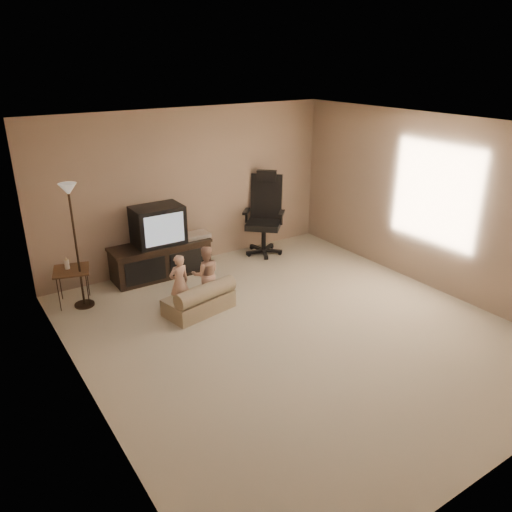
{
  "coord_description": "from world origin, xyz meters",
  "views": [
    {
      "loc": [
        -3.42,
        -4.32,
        3.23
      ],
      "look_at": [
        -0.15,
        0.6,
        0.84
      ],
      "focal_mm": 35.0,
      "sensor_mm": 36.0,
      "label": 1
    }
  ],
  "objects_px": {
    "tv_stand": "(160,247)",
    "child_sofa": "(201,300)",
    "toddler_left": "(179,282)",
    "toddler_right": "(206,274)",
    "floor_lamp": "(72,219)",
    "office_chair": "(265,224)",
    "side_table": "(71,270)"
  },
  "relations": [
    {
      "from": "toddler_right",
      "to": "tv_stand",
      "type": "bearing_deg",
      "value": -63.43
    },
    {
      "from": "floor_lamp",
      "to": "child_sofa",
      "type": "height_order",
      "value": "floor_lamp"
    },
    {
      "from": "toddler_left",
      "to": "toddler_right",
      "type": "bearing_deg",
      "value": 177.8
    },
    {
      "from": "side_table",
      "to": "floor_lamp",
      "type": "bearing_deg",
      "value": -59.9
    },
    {
      "from": "floor_lamp",
      "to": "child_sofa",
      "type": "bearing_deg",
      "value": -40.2
    },
    {
      "from": "toddler_left",
      "to": "toddler_right",
      "type": "relative_size",
      "value": 0.97
    },
    {
      "from": "office_chair",
      "to": "toddler_left",
      "type": "bearing_deg",
      "value": -108.48
    },
    {
      "from": "tv_stand",
      "to": "toddler_right",
      "type": "xyz_separation_m",
      "value": [
        0.16,
        -1.18,
        -0.06
      ]
    },
    {
      "from": "office_chair",
      "to": "toddler_right",
      "type": "height_order",
      "value": "office_chair"
    },
    {
      "from": "side_table",
      "to": "toddler_right",
      "type": "relative_size",
      "value": 0.85
    },
    {
      "from": "floor_lamp",
      "to": "toddler_right",
      "type": "height_order",
      "value": "floor_lamp"
    },
    {
      "from": "floor_lamp",
      "to": "toddler_right",
      "type": "relative_size",
      "value": 2.11
    },
    {
      "from": "floor_lamp",
      "to": "toddler_right",
      "type": "bearing_deg",
      "value": -28.63
    },
    {
      "from": "office_chair",
      "to": "child_sofa",
      "type": "xyz_separation_m",
      "value": [
        -1.97,
        -1.36,
        -0.33
      ]
    },
    {
      "from": "office_chair",
      "to": "toddler_right",
      "type": "relative_size",
      "value": 1.72
    },
    {
      "from": "toddler_left",
      "to": "side_table",
      "type": "bearing_deg",
      "value": -44.92
    },
    {
      "from": "floor_lamp",
      "to": "office_chair",
      "type": "bearing_deg",
      "value": 5.19
    },
    {
      "from": "tv_stand",
      "to": "child_sofa",
      "type": "relative_size",
      "value": 1.6
    },
    {
      "from": "tv_stand",
      "to": "toddler_right",
      "type": "distance_m",
      "value": 1.19
    },
    {
      "from": "tv_stand",
      "to": "child_sofa",
      "type": "xyz_separation_m",
      "value": [
        -0.06,
        -1.43,
        -0.29
      ]
    },
    {
      "from": "floor_lamp",
      "to": "toddler_left",
      "type": "bearing_deg",
      "value": -37.77
    },
    {
      "from": "floor_lamp",
      "to": "child_sofa",
      "type": "relative_size",
      "value": 1.75
    },
    {
      "from": "child_sofa",
      "to": "floor_lamp",
      "type": "bearing_deg",
      "value": 128.93
    },
    {
      "from": "floor_lamp",
      "to": "child_sofa",
      "type": "distance_m",
      "value": 1.97
    },
    {
      "from": "tv_stand",
      "to": "office_chair",
      "type": "bearing_deg",
      "value": -1.62
    },
    {
      "from": "tv_stand",
      "to": "floor_lamp",
      "type": "relative_size",
      "value": 0.91
    },
    {
      "from": "office_chair",
      "to": "child_sofa",
      "type": "bearing_deg",
      "value": -101.33
    },
    {
      "from": "office_chair",
      "to": "toddler_right",
      "type": "distance_m",
      "value": 2.07
    },
    {
      "from": "side_table",
      "to": "toddler_left",
      "type": "bearing_deg",
      "value": -40.15
    },
    {
      "from": "office_chair",
      "to": "toddler_left",
      "type": "relative_size",
      "value": 1.78
    },
    {
      "from": "child_sofa",
      "to": "toddler_left",
      "type": "xyz_separation_m",
      "value": [
        -0.19,
        0.24,
        0.22
      ]
    },
    {
      "from": "child_sofa",
      "to": "tv_stand",
      "type": "bearing_deg",
      "value": 76.69
    }
  ]
}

